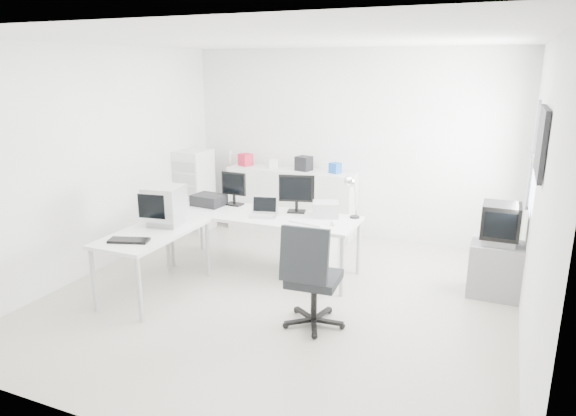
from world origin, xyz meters
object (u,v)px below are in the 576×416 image
at_px(drawer_pedestal, 316,254).
at_px(side_desk, 155,262).
at_px(lcd_monitor_small, 234,189).
at_px(crt_monitor, 165,206).
at_px(filing_cabinet, 195,190).
at_px(office_chair, 314,274).
at_px(sideboard, 292,201).
at_px(laser_printer, 326,209).
at_px(inkjet_printer, 209,200).
at_px(crt_tv, 500,224).
at_px(laptop, 263,208).
at_px(tv_cabinet, 495,269).
at_px(main_desk, 264,242).
at_px(lcd_monitor_large, 297,194).

bearing_deg(drawer_pedestal, side_desk, -143.43).
bearing_deg(lcd_monitor_small, side_desk, -98.61).
distance_m(crt_monitor, filing_cabinet, 2.20).
bearing_deg(office_chair, sideboard, 112.97).
xyz_separation_m(laser_printer, crt_monitor, (-1.60, -1.07, 0.14)).
distance_m(crt_monitor, sideboard, 2.56).
relative_size(inkjet_printer, office_chair, 0.37).
bearing_deg(filing_cabinet, crt_tv, -9.55).
bearing_deg(drawer_pedestal, office_chair, -71.02).
relative_size(laptop, tv_cabinet, 0.57).
relative_size(crt_tv, sideboard, 0.25).
bearing_deg(crt_tv, side_desk, -157.78).
height_order(office_chair, crt_tv, office_chair).
relative_size(laser_printer, sideboard, 0.16).
bearing_deg(inkjet_printer, drawer_pedestal, 3.40).
xyz_separation_m(lcd_monitor_small, crt_monitor, (-0.30, -1.10, 0.01)).
bearing_deg(laser_printer, tv_cabinet, -15.09).
relative_size(main_desk, side_desk, 1.71).
relative_size(tv_cabinet, crt_tv, 1.24).
bearing_deg(crt_tv, filing_cabinet, 170.45).
height_order(main_desk, tv_cabinet, main_desk).
bearing_deg(filing_cabinet, drawer_pedestal, -23.71).
distance_m(side_desk, sideboard, 2.76).
height_order(crt_monitor, filing_cabinet, filing_cabinet).
relative_size(laptop, crt_tv, 0.70).
height_order(crt_tv, filing_cabinet, filing_cabinet).
bearing_deg(lcd_monitor_large, inkjet_printer, 172.79).
xyz_separation_m(crt_tv, filing_cabinet, (-4.50, 0.76, -0.21)).
xyz_separation_m(lcd_monitor_small, office_chair, (1.65, -1.35, -0.42)).
bearing_deg(tv_cabinet, sideboard, 157.91).
xyz_separation_m(drawer_pedestal, tv_cabinet, (2.05, 0.32, 0.01)).
height_order(lcd_monitor_large, laptop, lcd_monitor_large).
xyz_separation_m(side_desk, lcd_monitor_large, (1.20, 1.35, 0.61)).
bearing_deg(filing_cabinet, office_chair, -38.06).
bearing_deg(laser_printer, filing_cabinet, 140.71).
bearing_deg(crt_monitor, drawer_pedestal, 21.29).
bearing_deg(lcd_monitor_small, laptop, -26.34).
bearing_deg(inkjet_printer, main_desk, -1.46).
bearing_deg(drawer_pedestal, main_desk, -175.91).
relative_size(side_desk, lcd_monitor_large, 2.99).
bearing_deg(crt_tv, crt_monitor, -161.28).
xyz_separation_m(laptop, crt_tv, (2.70, 0.47, -0.02)).
relative_size(side_desk, crt_tv, 2.80).
relative_size(lcd_monitor_large, sideboard, 0.23).
height_order(lcd_monitor_small, tv_cabinet, lcd_monitor_small).
xyz_separation_m(main_desk, tv_cabinet, (2.75, 0.37, -0.06)).
xyz_separation_m(drawer_pedestal, office_chair, (0.40, -1.15, 0.25)).
height_order(main_desk, laser_printer, laser_printer).
height_order(drawer_pedestal, lcd_monitor_large, lcd_monitor_large).
height_order(lcd_monitor_large, office_chair, lcd_monitor_large).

